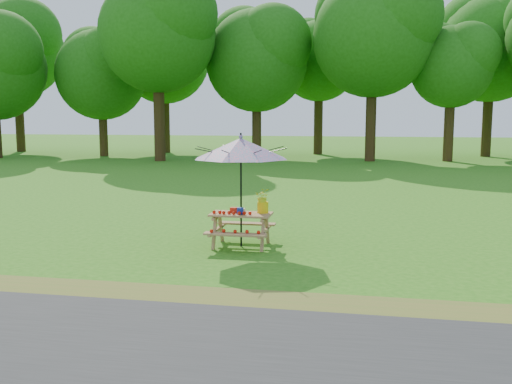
# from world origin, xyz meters

# --- Properties ---
(ground) EXTENTS (120.00, 120.00, 0.00)m
(ground) POSITION_xyz_m (0.00, 0.00, 0.00)
(ground) COLOR #2C7516
(ground) RESTS_ON ground
(road) EXTENTS (120.00, 4.00, 0.01)m
(road) POSITION_xyz_m (0.00, -5.00, 0.01)
(road) COLOR #2E2E30
(road) RESTS_ON ground
(drygrass_strip) EXTENTS (120.00, 1.20, 0.01)m
(drygrass_strip) POSITION_xyz_m (0.00, -2.80, 0.00)
(drygrass_strip) COLOR olive
(drygrass_strip) RESTS_ON ground
(treeline) EXTENTS (60.00, 12.00, 16.00)m
(treeline) POSITION_xyz_m (0.00, 22.00, 8.00)
(treeline) COLOR #1E6010
(treeline) RESTS_ON ground
(picnic_table) EXTENTS (1.20, 1.32, 0.67)m
(picnic_table) POSITION_xyz_m (0.65, 0.54, 0.33)
(picnic_table) COLOR #986444
(picnic_table) RESTS_ON ground
(patio_umbrella) EXTENTS (2.18, 2.18, 2.25)m
(patio_umbrella) POSITION_xyz_m (0.65, 0.54, 1.95)
(patio_umbrella) COLOR black
(patio_umbrella) RESTS_ON ground
(produce_bins) EXTENTS (0.31, 0.40, 0.13)m
(produce_bins) POSITION_xyz_m (0.60, 0.55, 0.72)
(produce_bins) COLOR red
(produce_bins) RESTS_ON picnic_table
(tomatoes_row) EXTENTS (0.77, 0.13, 0.07)m
(tomatoes_row) POSITION_xyz_m (0.50, 0.36, 0.71)
(tomatoes_row) COLOR red
(tomatoes_row) RESTS_ON picnic_table
(flower_bucket) EXTENTS (0.33, 0.30, 0.49)m
(flower_bucket) POSITION_xyz_m (1.07, 0.66, 0.93)
(flower_bucket) COLOR yellow
(flower_bucket) RESTS_ON picnic_table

